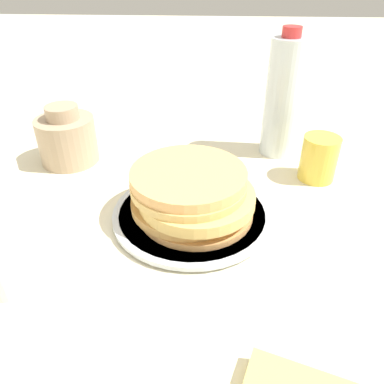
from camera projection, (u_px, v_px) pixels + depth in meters
ground_plane at (171, 229)px, 0.55m from camera, size 4.00×4.00×0.00m
plate at (192, 214)px, 0.57m from camera, size 0.24×0.24×0.01m
pancake_stack at (192, 193)px, 0.55m from camera, size 0.18×0.18×0.07m
juice_glass at (319, 158)px, 0.65m from camera, size 0.06×0.06×0.08m
cream_jug at (67, 138)px, 0.70m from camera, size 0.11×0.11×0.11m
water_bottle_mid at (283, 98)px, 0.70m from camera, size 0.07×0.07×0.24m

